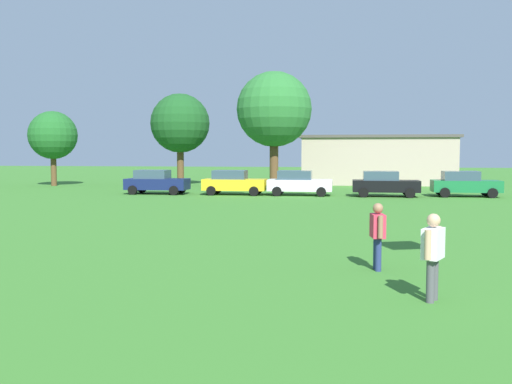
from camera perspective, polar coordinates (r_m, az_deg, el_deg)
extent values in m
plane|color=#387528|center=(30.25, -2.69, -1.52)|extent=(160.00, 160.00, 0.00)
cylinder|color=#4C4C51|center=(11.67, 17.15, -8.58)|extent=(0.16, 0.16, 0.85)
cylinder|color=#4C4C51|center=(11.91, 17.50, -8.33)|extent=(0.16, 0.16, 0.85)
cube|color=white|center=(11.66, 17.41, -4.96)|extent=(0.53, 0.65, 0.60)
cylinder|color=tan|center=(11.32, 16.91, -5.13)|extent=(0.12, 0.12, 0.57)
cylinder|color=tan|center=(11.99, 17.87, -4.64)|extent=(0.12, 0.12, 0.57)
sphere|color=tan|center=(11.60, 17.45, -2.74)|extent=(0.27, 0.27, 0.27)
cylinder|color=navy|center=(14.59, 12.02, -6.02)|extent=(0.15, 0.15, 0.82)
cylinder|color=navy|center=(14.35, 12.21, -6.20)|extent=(0.15, 0.15, 0.82)
cube|color=#D8334C|center=(14.36, 12.16, -3.35)|extent=(0.38, 0.59, 0.58)
cylinder|color=#936B4C|center=(14.69, 11.90, -3.11)|extent=(0.12, 0.12, 0.55)
cylinder|color=#936B4C|center=(14.03, 12.43, -3.46)|extent=(0.12, 0.12, 0.55)
sphere|color=#936B4C|center=(14.31, 12.19, -1.61)|extent=(0.26, 0.26, 0.26)
cube|color=#141E4C|center=(40.02, -9.91, 0.80)|extent=(4.30, 1.80, 0.76)
cube|color=#334756|center=(40.10, -10.39, 1.77)|extent=(2.24, 1.58, 0.60)
cylinder|color=black|center=(40.46, -7.53, 0.32)|extent=(0.64, 0.22, 0.64)
cylinder|color=black|center=(38.74, -8.28, 0.15)|extent=(0.64, 0.22, 0.64)
cylinder|color=black|center=(41.37, -11.42, 0.36)|extent=(0.64, 0.22, 0.64)
cylinder|color=black|center=(39.69, -12.32, 0.19)|extent=(0.64, 0.22, 0.64)
cube|color=yellow|center=(38.79, -2.14, 0.75)|extent=(4.30, 1.80, 0.76)
cube|color=#334756|center=(38.82, -2.64, 1.76)|extent=(2.24, 1.58, 0.60)
cylinder|color=black|center=(39.45, 0.20, 0.26)|extent=(0.64, 0.22, 0.64)
cylinder|color=black|center=(37.67, -0.22, 0.08)|extent=(0.64, 0.22, 0.64)
cylinder|color=black|center=(39.99, -3.95, 0.30)|extent=(0.64, 0.22, 0.64)
cylinder|color=black|center=(38.24, -4.55, 0.13)|extent=(0.64, 0.22, 0.64)
cube|color=white|center=(38.23, 4.45, 0.70)|extent=(4.30, 1.80, 0.76)
cube|color=#334756|center=(38.23, 3.94, 1.72)|extent=(2.24, 1.58, 0.60)
cylinder|color=black|center=(39.07, 6.69, 0.19)|extent=(0.64, 0.22, 0.64)
cylinder|color=black|center=(37.28, 6.58, 0.01)|extent=(0.64, 0.22, 0.64)
cylinder|color=black|center=(39.29, 2.42, 0.24)|extent=(0.64, 0.22, 0.64)
cylinder|color=black|center=(37.50, 2.12, 0.06)|extent=(0.64, 0.22, 0.64)
cube|color=black|center=(38.12, 12.94, 0.59)|extent=(4.30, 1.80, 0.76)
cube|color=#334756|center=(38.06, 12.43, 1.62)|extent=(2.24, 1.58, 0.60)
cylinder|color=black|center=(39.17, 14.97, 0.09)|extent=(0.64, 0.22, 0.64)
cylinder|color=black|center=(37.38, 15.26, -0.10)|extent=(0.64, 0.22, 0.64)
cylinder|color=black|center=(38.96, 10.69, 0.14)|extent=(0.64, 0.22, 0.64)
cylinder|color=black|center=(37.17, 10.78, -0.05)|extent=(0.64, 0.22, 0.64)
cube|color=#196B38|center=(39.52, 20.37, 0.56)|extent=(4.30, 1.80, 0.76)
cube|color=#334756|center=(39.42, 19.91, 1.56)|extent=(2.24, 1.58, 0.60)
cylinder|color=black|center=(40.74, 22.12, 0.08)|extent=(0.64, 0.22, 0.64)
cylinder|color=black|center=(38.99, 22.73, -0.10)|extent=(0.64, 0.22, 0.64)
cylinder|color=black|center=(40.16, 18.06, 0.13)|extent=(0.64, 0.22, 0.64)
cylinder|color=black|center=(38.39, 18.49, -0.06)|extent=(0.64, 0.22, 0.64)
cylinder|color=brown|center=(52.02, -19.70, 2.03)|extent=(0.48, 0.48, 2.62)
sphere|color=#1E5B23|center=(52.01, -19.79, 5.41)|extent=(4.13, 4.13, 4.13)
cylinder|color=brown|center=(49.89, -7.62, 2.52)|extent=(0.60, 0.60, 3.25)
sphere|color=#194C1E|center=(49.94, -7.66, 6.89)|extent=(5.13, 5.13, 5.13)
cylinder|color=brown|center=(45.23, 1.82, 2.74)|extent=(0.70, 0.70, 3.78)
sphere|color=#286B2D|center=(45.35, 1.83, 8.34)|extent=(5.97, 5.97, 5.97)
cube|color=tan|center=(54.16, 11.99, 3.08)|extent=(13.30, 8.78, 4.17)
cube|color=#4C4742|center=(54.17, 12.03, 5.41)|extent=(13.84, 9.13, 0.24)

